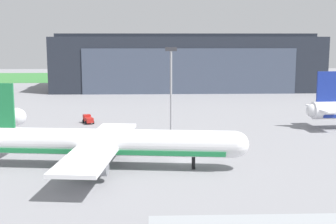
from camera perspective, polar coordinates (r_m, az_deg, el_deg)
The scene contains 6 objects.
ground_plane at distance 77.71m, azimuth 2.06°, elevation -6.02°, with size 440.00×440.00×0.00m, color gray.
grass_field_strip at distance 235.25m, azimuth -0.76°, elevation 4.32°, with size 440.00×56.00×0.08m, color #387C3A.
maintenance_hangar at distance 182.53m, azimuth 2.22°, elevation 6.08°, with size 100.07×34.59×21.45m.
airliner_near_left at distance 73.83m, azimuth -7.66°, elevation -3.80°, with size 44.15×34.35×13.22m.
ops_van at distance 111.92m, azimuth -9.78°, elevation -0.88°, with size 3.11×4.06×1.96m.
apron_light_mast at distance 97.25m, azimuth 0.38°, elevation 3.53°, with size 2.40×0.50×18.24m.
Camera 1 is at (-5.54, -74.73, 20.56)m, focal length 49.70 mm.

